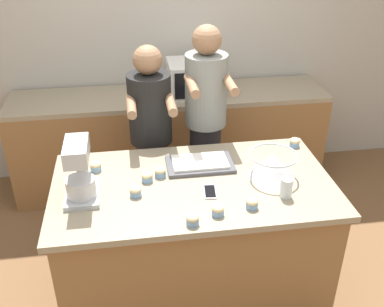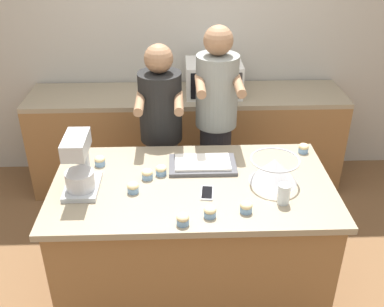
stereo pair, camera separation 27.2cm
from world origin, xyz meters
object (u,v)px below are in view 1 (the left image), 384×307
Objects in this scene: mixing_bowl at (273,165)px; cell_phone at (210,192)px; baking_tray at (200,164)px; cupcake_0 at (135,191)px; cupcake_6 at (160,172)px; cupcake_8 at (72,162)px; cupcake_5 at (295,142)px; drinking_glass at (286,188)px; microwave_oven at (196,77)px; person_left at (152,141)px; stand_mixer at (80,173)px; cupcake_1 at (147,177)px; cupcake_2 at (193,219)px; cupcake_7 at (252,203)px; cupcake_3 at (218,210)px; cupcake_4 at (96,166)px; person_right at (205,129)px.

cell_phone is (-0.42, -0.12, -0.08)m from mixing_bowl.
cupcake_0 reaches higher than baking_tray.
cupcake_0 is at bearing -174.25° from mixing_bowl.
mixing_bowl is 4.26× the size of cupcake_6.
cell_phone is 2.12× the size of cupcake_8.
drinking_glass is at bearing -114.38° from cupcake_5.
microwave_oven is at bearing 71.66° from cupcake_6.
person_left reaches higher than stand_mixer.
cupcake_1 is (-0.07, -0.65, 0.10)m from person_left.
cupcake_5 is (1.06, 0.30, 0.00)m from cupcake_1.
cupcake_2 is 0.37m from cupcake_7.
cupcake_3 is at bearing -88.84° from baking_tray.
person_left is 1.14m from cupcake_7.
baking_tray is 0.38m from cupcake_1.
cupcake_4 and cupcake_8 have the same top height.
microwave_oven is 1.44m from cupcake_4.
person_right is (0.41, 0.00, 0.07)m from person_left.
cupcake_2 is (-0.27, -1.12, 0.03)m from person_right.
cupcake_1 is 1.00× the size of cupcake_5.
baking_tray is 6.13× the size of cupcake_6.
stand_mixer is at bearing -120.88° from person_left.
stand_mixer is 0.79m from baking_tray.
cupcake_2 is 0.99m from cupcake_8.
person_right is 0.54m from baking_tray.
cupcake_8 is at bearing 149.48° from cupcake_7.
cupcake_4 is at bearing 167.78° from mixing_bowl.
cupcake_2 is 1.00× the size of cupcake_4.
baking_tray is at bearing 113.22° from cupcake_7.
cupcake_1 is at bearing 114.77° from cupcake_2.
drinking_glass is at bearing -22.92° from cupcake_8.
microwave_oven is 1.18m from cupcake_5.
cell_phone is 2.12× the size of cupcake_0.
cupcake_0 is at bearing -100.41° from person_left.
cupcake_8 is at bearing 172.17° from baking_tray.
cupcake_6 is (-0.28, 0.44, 0.00)m from cupcake_3.
person_left reaches higher than cupcake_4.
cupcake_3 reaches higher than baking_tray.
stand_mixer is 0.75× the size of microwave_oven.
cupcake_2 is (0.60, -0.36, -0.13)m from stand_mixer.
stand_mixer reaches higher than cupcake_3.
cupcake_3 is at bearing -29.85° from cupcake_0.
mixing_bowl is 0.46m from cupcake_5.
cupcake_5 is (0.69, 0.70, 0.00)m from cupcake_3.
person_left reaches higher than cupcake_0.
cupcake_6 and cupcake_7 have the same top height.
drinking_glass is (0.43, -0.11, 0.06)m from cell_phone.
cupcake_5 is at bearing -62.45° from microwave_oven.
baking_tray is at bearing 33.30° from cupcake_0.
cupcake_2 is (0.21, -0.46, 0.00)m from cupcake_1.
person_left is 21.80× the size of cupcake_7.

